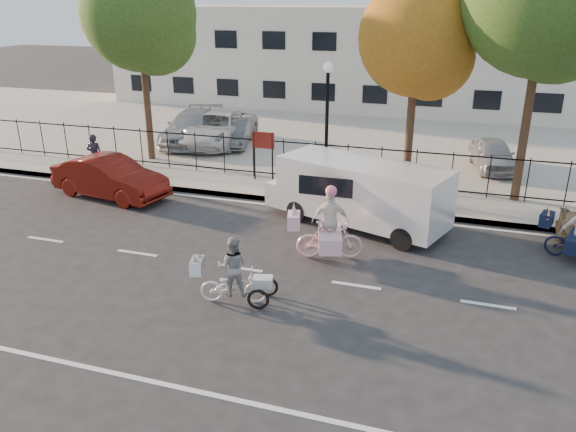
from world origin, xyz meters
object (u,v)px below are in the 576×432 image
at_px(lamppost, 327,103).
at_px(lot_car_c, 235,133).
at_px(pedestrian, 95,155).
at_px(white_van, 359,191).
at_px(zebra_trike, 233,278).
at_px(red_sedan, 110,177).
at_px(lot_car_a, 192,127).
at_px(lot_car_b, 218,129).
at_px(unicorn_bike, 329,232).
at_px(lot_car_d, 493,154).

xyz_separation_m(lamppost, lot_car_c, (-5.43, 4.56, -2.38)).
bearing_deg(pedestrian, lamppost, 173.51).
xyz_separation_m(lamppost, white_van, (1.77, -3.00, -2.03)).
xyz_separation_m(lamppost, zebra_trike, (0.01, -8.40, -2.50)).
xyz_separation_m(red_sedan, lot_car_a, (-0.65, 7.48, 0.16)).
height_order(zebra_trike, red_sedan, zebra_trike).
distance_m(lamppost, lot_car_b, 8.03).
bearing_deg(red_sedan, zebra_trike, -117.44).
distance_m(lamppost, unicorn_bike, 6.17).
bearing_deg(zebra_trike, pedestrian, 36.59).
bearing_deg(zebra_trike, lamppost, -14.16).
bearing_deg(red_sedan, lot_car_b, 5.84).
bearing_deg(pedestrian, red_sedan, 121.29).
xyz_separation_m(pedestrian, lot_car_a, (1.07, 5.88, -0.08)).
height_order(red_sedan, pedestrian, pedestrian).
bearing_deg(lot_car_a, lot_car_c, -6.49).
relative_size(white_van, lot_car_a, 1.21).
distance_m(red_sedan, lot_car_c, 7.70).
bearing_deg(lot_car_d, lot_car_b, 165.96).
bearing_deg(lot_car_d, white_van, -130.86).
bearing_deg(white_van, pedestrian, -169.58).
bearing_deg(zebra_trike, lot_car_b, 11.45).
bearing_deg(zebra_trike, lot_car_d, -38.77).
xyz_separation_m(zebra_trike, pedestrian, (-8.60, 7.01, 0.33)).
bearing_deg(lot_car_b, lot_car_d, -5.13).
relative_size(unicorn_bike, white_van, 0.34).
xyz_separation_m(red_sedan, lot_car_d, (12.58, 7.09, 0.04)).
xyz_separation_m(zebra_trike, lot_car_d, (5.70, 12.49, 0.13)).
relative_size(lamppost, zebra_trike, 2.34).
distance_m(red_sedan, lot_car_a, 7.51).
bearing_deg(lot_car_d, zebra_trike, -126.33).
bearing_deg(lot_car_a, white_van, -47.57).
height_order(zebra_trike, lot_car_a, zebra_trike).
xyz_separation_m(lot_car_c, lot_car_d, (11.14, -0.47, 0.01)).
xyz_separation_m(lamppost, lot_car_a, (-7.51, 4.48, -2.25)).
bearing_deg(white_van, lot_car_a, 160.36).
height_order(unicorn_bike, lot_car_c, unicorn_bike).
bearing_deg(lot_car_c, lamppost, -53.66).
xyz_separation_m(pedestrian, lot_car_c, (3.16, 5.96, -0.21)).
bearing_deg(pedestrian, lot_car_a, -116.07).
bearing_deg(lot_car_d, lot_car_c, 165.79).
relative_size(zebra_trike, lot_car_b, 0.35).
height_order(unicorn_bike, pedestrian, unicorn_bike).
bearing_deg(lot_car_a, zebra_trike, -68.41).
xyz_separation_m(white_van, lot_car_b, (-7.99, 7.56, -0.21)).
bearing_deg(lamppost, lot_car_a, 149.18).
bearing_deg(pedestrian, zebra_trike, 125.12).
xyz_separation_m(pedestrian, lot_car_b, (2.37, 5.96, -0.07)).
bearing_deg(lamppost, lot_car_b, 143.76).
bearing_deg(white_van, red_sedan, -160.77).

